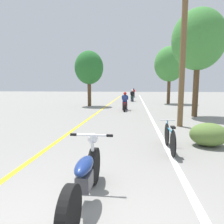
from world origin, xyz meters
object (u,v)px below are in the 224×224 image
object	(u,v)px
motorcycle_rider_mid	(132,97)
motorcycle_foreground	(85,177)
roadside_tree_right_near	(198,40)
roadside_tree_right_far	(170,64)
bicycle_parked	(170,138)
motorcycle_rider_lead	(125,103)
motorcycle_rider_far	(133,94)
utility_pole	(183,54)
roadside_tree_left	(89,68)

from	to	relation	value
motorcycle_rider_mid	motorcycle_foreground	bearing A→B (deg)	-91.28
roadside_tree_right_near	roadside_tree_right_far	xyz separation A→B (m)	(-0.10, 8.64, -0.42)
motorcycle_foreground	bicycle_parked	distance (m)	3.23
motorcycle_foreground	motorcycle_rider_lead	bearing A→B (deg)	89.83
roadside_tree_right_near	motorcycle_foreground	distance (m)	10.98
roadside_tree_right_near	roadside_tree_right_far	size ratio (longest dim) A/B	1.07
roadside_tree_right_far	motorcycle_rider_mid	xyz separation A→B (m)	(-3.70, 2.83, -3.40)
motorcycle_rider_far	bicycle_parked	xyz separation A→B (m)	(1.14, -26.66, -0.17)
roadside_tree_right_near	motorcycle_foreground	bearing A→B (deg)	-114.55
motorcycle_foreground	roadside_tree_right_near	bearing A→B (deg)	65.45
utility_pole	motorcycle_rider_mid	world-z (taller)	utility_pole
utility_pole	motorcycle_rider_mid	distance (m)	14.97
roadside_tree_right_far	motorcycle_foreground	distance (m)	18.78
motorcycle_rider_lead	bicycle_parked	world-z (taller)	motorcycle_rider_lead
motorcycle_rider_mid	motorcycle_rider_far	world-z (taller)	motorcycle_rider_far
roadside_tree_right_near	motorcycle_rider_far	xyz separation A→B (m)	(-3.69, 20.07, -3.81)
motorcycle_rider_lead	motorcycle_rider_mid	world-z (taller)	motorcycle_rider_mid
roadside_tree_left	motorcycle_rider_far	size ratio (longest dim) A/B	2.41
motorcycle_rider_far	bicycle_parked	size ratio (longest dim) A/B	1.21
motorcycle_rider_mid	motorcycle_rider_far	bearing A→B (deg)	89.26
roadside_tree_right_near	motorcycle_rider_far	distance (m)	20.75
roadside_tree_left	motorcycle_rider_far	bearing A→B (deg)	75.37
motorcycle_rider_mid	motorcycle_rider_lead	bearing A→B (deg)	-92.76
motorcycle_foreground	roadside_tree_right_far	bearing A→B (deg)	76.96
roadside_tree_left	motorcycle_rider_lead	bearing A→B (deg)	-40.29
roadside_tree_right_far	motorcycle_rider_far	bearing A→B (deg)	107.44
roadside_tree_right_near	motorcycle_rider_lead	world-z (taller)	roadside_tree_right_near
motorcycle_rider_lead	motorcycle_foreground	bearing A→B (deg)	-90.17
roadside_tree_left	motorcycle_foreground	world-z (taller)	roadside_tree_left
roadside_tree_right_near	motorcycle_rider_lead	xyz separation A→B (m)	(-4.23, 2.54, -3.83)
utility_pole	motorcycle_rider_far	world-z (taller)	utility_pole
roadside_tree_right_near	motorcycle_foreground	xyz separation A→B (m)	(-4.26, -9.33, -3.92)
motorcycle_foreground	motorcycle_rider_far	distance (m)	29.40
utility_pole	motorcycle_foreground	size ratio (longest dim) A/B	2.95
motorcycle_rider_mid	bicycle_parked	size ratio (longest dim) A/B	1.19
roadside_tree_right_near	roadside_tree_left	xyz separation A→B (m)	(-7.53, 5.34, -1.00)
roadside_tree_right_far	utility_pole	bearing A→B (deg)	-96.84
utility_pole	motorcycle_rider_mid	xyz separation A→B (m)	(-2.29, 14.57, -2.61)
roadside_tree_left	bicycle_parked	size ratio (longest dim) A/B	2.91
motorcycle_rider_mid	roadside_tree_right_near	bearing A→B (deg)	-71.69
roadside_tree_right_near	motorcycle_foreground	size ratio (longest dim) A/B	2.94
roadside_tree_left	motorcycle_rider_mid	size ratio (longest dim) A/B	2.45
roadside_tree_left	motorcycle_rider_mid	distance (m)	7.71
motorcycle_rider_mid	roadside_tree_right_far	bearing A→B (deg)	-37.46
roadside_tree_right_near	motorcycle_rider_lead	distance (m)	6.24
motorcycle_rider_lead	bicycle_parked	distance (m)	9.29
motorcycle_rider_mid	motorcycle_rider_far	distance (m)	8.59
roadside_tree_right_near	motorcycle_rider_far	world-z (taller)	roadside_tree_right_near
motorcycle_foreground	motorcycle_rider_mid	size ratio (longest dim) A/B	1.05
motorcycle_rider_far	motorcycle_foreground	bearing A→B (deg)	-91.12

